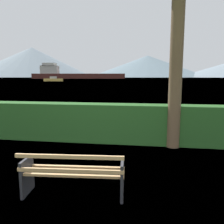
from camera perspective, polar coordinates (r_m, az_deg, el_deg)
ground_plane at (r=4.58m, az=-9.22°, el=-19.39°), size 1400.00×1400.00×0.00m
water_surface at (r=310.66m, az=8.54°, el=8.29°), size 620.00×620.00×0.00m
park_bench at (r=4.34m, az=-9.56°, el=-14.76°), size 1.88×0.71×0.87m
hedge_row at (r=7.68m, az=-1.13°, el=-2.68°), size 13.91×0.71×1.26m
cargo_ship_large at (r=227.42m, az=-9.83°, el=9.15°), size 88.11×26.14×14.66m
sailboat_mid at (r=106.86m, az=-14.27°, el=7.78°), size 8.66×5.48×2.18m
distant_hills at (r=573.12m, az=-0.99°, el=11.63°), size 797.11×319.21×75.01m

